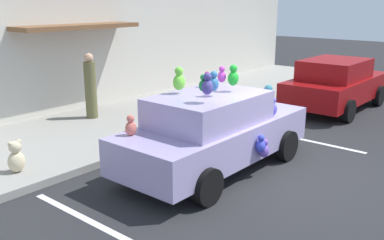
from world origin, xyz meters
name	(u,v)px	position (x,y,z in m)	size (l,w,h in m)	color
ground_plane	(283,175)	(0.00, 0.00, 0.00)	(60.00, 60.00, 0.00)	#262628
sidewalk	(113,125)	(0.00, 5.00, 0.07)	(24.00, 4.00, 0.15)	gray
storefront_building	(57,2)	(0.00, 7.14, 3.19)	(24.00, 1.25, 6.40)	beige
parking_stripe_front	(292,137)	(2.29, 1.00, 0.00)	(0.12, 3.60, 0.01)	silver
parking_stripe_rear	(106,229)	(-3.49, 1.00, 0.00)	(0.12, 3.60, 0.01)	silver
plush_covered_car	(214,131)	(-0.61, 1.22, 0.81)	(4.33, 1.98, 2.07)	#A496C8
parked_sedan_behind	(336,84)	(5.72, 1.38, 0.79)	(4.13, 2.02, 1.54)	maroon
teddy_bear_on_sidewalk	(16,157)	(-3.36, 3.72, 0.43)	(0.32, 0.27, 0.62)	beige
pedestrian_near_shopfront	(91,88)	(-0.04, 5.81, 0.98)	(0.31, 0.31, 1.75)	brown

